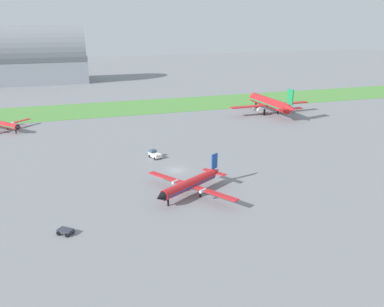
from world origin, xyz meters
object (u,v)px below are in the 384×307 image
object	(u,v)px
airplane_foreground_turboprop	(191,184)
pushback_tug_near_gate	(155,154)
airplane_taxiing_turboprop	(3,124)
airplane_parked_jet_far	(270,103)
baggage_cart_midfield	(65,231)

from	to	relation	value
airplane_foreground_turboprop	pushback_tug_near_gate	bearing A→B (deg)	-118.15
airplane_taxiing_turboprop	airplane_parked_jet_far	distance (m)	90.94
airplane_taxiing_turboprop	pushback_tug_near_gate	bearing A→B (deg)	3.04
pushback_tug_near_gate	baggage_cart_midfield	world-z (taller)	pushback_tug_near_gate
airplane_taxiing_turboprop	pushback_tug_near_gate	world-z (taller)	airplane_taxiing_turboprop
airplane_parked_jet_far	pushback_tug_near_gate	distance (m)	62.84
airplane_taxiing_turboprop	pushback_tug_near_gate	xyz separation A→B (m)	(39.28, -39.74, -1.32)
airplane_taxiing_turboprop	airplane_foreground_turboprop	xyz separation A→B (m)	(40.88, -64.61, 0.23)
airplane_taxiing_turboprop	airplane_parked_jet_far	world-z (taller)	airplane_parked_jet_far
airplane_taxiing_turboprop	pushback_tug_near_gate	size ratio (longest dim) A/B	4.03
airplane_parked_jet_far	pushback_tug_near_gate	size ratio (longest dim) A/B	7.91
pushback_tug_near_gate	baggage_cart_midfield	xyz separation A→B (m)	(-22.85, -33.63, -0.34)
airplane_taxiing_turboprop	baggage_cart_midfield	bearing A→B (deg)	-29.00
pushback_tug_near_gate	airplane_parked_jet_far	bearing A→B (deg)	-74.86
airplane_foreground_turboprop	pushback_tug_near_gate	world-z (taller)	airplane_foreground_turboprop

